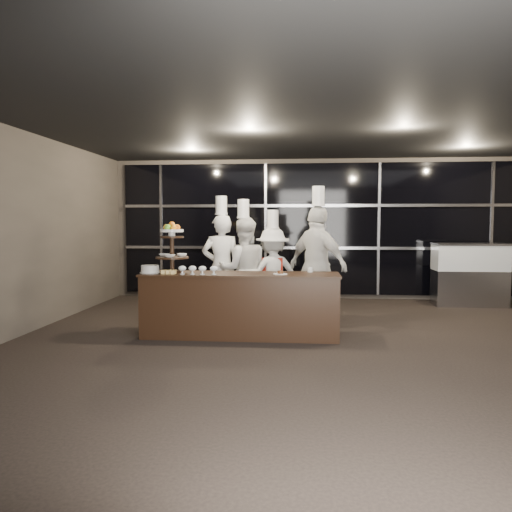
# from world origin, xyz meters

# --- Properties ---
(room) EXTENTS (10.00, 10.00, 10.00)m
(room) POSITION_xyz_m (0.00, 0.00, 1.50)
(room) COLOR black
(room) RESTS_ON ground
(window_wall) EXTENTS (8.60, 0.10, 2.80)m
(window_wall) POSITION_xyz_m (0.00, 4.94, 1.50)
(window_wall) COLOR black
(window_wall) RESTS_ON ground
(buffet_counter) EXTENTS (2.84, 0.74, 0.92)m
(buffet_counter) POSITION_xyz_m (-1.31, 1.27, 0.47)
(buffet_counter) COLOR black
(buffet_counter) RESTS_ON ground
(display_stand) EXTENTS (0.48, 0.48, 0.74)m
(display_stand) POSITION_xyz_m (-2.31, 1.27, 1.34)
(display_stand) COLOR black
(display_stand) RESTS_ON buffet_counter
(compotes) EXTENTS (0.56, 0.11, 0.12)m
(compotes) POSITION_xyz_m (-1.89, 1.05, 1.00)
(compotes) COLOR silver
(compotes) RESTS_ON buffet_counter
(layer_cake) EXTENTS (0.30, 0.30, 0.11)m
(layer_cake) POSITION_xyz_m (-2.63, 1.22, 0.97)
(layer_cake) COLOR white
(layer_cake) RESTS_ON buffet_counter
(pastry_squares) EXTENTS (0.19, 0.13, 0.05)m
(pastry_squares) POSITION_xyz_m (-2.32, 1.11, 0.95)
(pastry_squares) COLOR #F7D079
(pastry_squares) RESTS_ON buffet_counter
(small_plate) EXTENTS (0.20, 0.20, 0.05)m
(small_plate) POSITION_xyz_m (-0.73, 1.17, 0.94)
(small_plate) COLOR white
(small_plate) RESTS_ON buffet_counter
(chef_cup) EXTENTS (0.08, 0.08, 0.07)m
(chef_cup) POSITION_xyz_m (-0.31, 1.52, 0.96)
(chef_cup) COLOR white
(chef_cup) RESTS_ON buffet_counter
(display_case) EXTENTS (1.38, 0.60, 1.24)m
(display_case) POSITION_xyz_m (2.88, 4.30, 0.69)
(display_case) COLOR #A5A5AA
(display_case) RESTS_ON ground
(chef_a) EXTENTS (0.70, 0.51, 2.08)m
(chef_a) POSITION_xyz_m (-1.76, 2.35, 0.92)
(chef_a) COLOR white
(chef_a) RESTS_ON ground
(chef_b) EXTENTS (0.96, 0.81, 2.03)m
(chef_b) POSITION_xyz_m (-1.38, 2.29, 0.88)
(chef_b) COLOR silver
(chef_b) RESTS_ON ground
(chef_c) EXTENTS (1.15, 0.91, 1.86)m
(chef_c) POSITION_xyz_m (-0.91, 2.45, 0.79)
(chef_c) COLOR silver
(chef_c) RESTS_ON ground
(chef_d) EXTENTS (1.14, 1.11, 2.21)m
(chef_d) POSITION_xyz_m (-0.18, 2.06, 0.97)
(chef_d) COLOR silver
(chef_d) RESTS_ON ground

